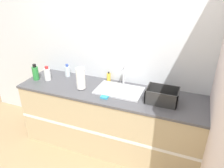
# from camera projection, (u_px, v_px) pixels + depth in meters

# --- Properties ---
(ground_plane) EXTENTS (12.00, 12.00, 0.00)m
(ground_plane) POSITION_uv_depth(u_px,v_px,m) (101.00, 160.00, 2.92)
(ground_plane) COLOR tan
(wall_back) EXTENTS (4.80, 0.06, 2.60)m
(wall_back) POSITION_uv_depth(u_px,v_px,m) (119.00, 52.00, 2.91)
(wall_back) COLOR silver
(wall_back) RESTS_ON ground_plane
(wall_right) EXTENTS (0.06, 2.65, 2.60)m
(wall_right) POSITION_uv_depth(u_px,v_px,m) (222.00, 76.00, 2.21)
(wall_right) COLOR silver
(wall_right) RESTS_ON ground_plane
(counter_cabinet) EXTENTS (2.42, 0.68, 0.89)m
(counter_cabinet) POSITION_uv_depth(u_px,v_px,m) (110.00, 119.00, 3.00)
(counter_cabinet) COLOR tan
(counter_cabinet) RESTS_ON ground_plane
(sink) EXTENTS (0.59, 0.38, 0.29)m
(sink) POSITION_uv_depth(u_px,v_px,m) (119.00, 90.00, 2.78)
(sink) COLOR silver
(sink) RESTS_ON counter_cabinet
(paper_towel_roll) EXTENTS (0.11, 0.11, 0.29)m
(paper_towel_roll) POSITION_uv_depth(u_px,v_px,m) (81.00, 79.00, 2.78)
(paper_towel_roll) COLOR #4C4C51
(paper_towel_roll) RESTS_ON counter_cabinet
(dish_rack) EXTENTS (0.36, 0.26, 0.17)m
(dish_rack) POSITION_uv_depth(u_px,v_px,m) (162.00, 97.00, 2.52)
(dish_rack) COLOR #2D2D2D
(dish_rack) RESTS_ON counter_cabinet
(bottle_green) EXTENTS (0.08, 0.08, 0.23)m
(bottle_green) POSITION_uv_depth(u_px,v_px,m) (35.00, 73.00, 3.06)
(bottle_green) COLOR #2D8C3D
(bottle_green) RESTS_ON counter_cabinet
(bottle_white_spray) EXTENTS (0.09, 0.09, 0.20)m
(bottle_white_spray) POSITION_uv_depth(u_px,v_px,m) (47.00, 74.00, 3.05)
(bottle_white_spray) COLOR white
(bottle_white_spray) RESTS_ON counter_cabinet
(bottle_clear) EXTENTS (0.08, 0.08, 0.18)m
(bottle_clear) POSITION_uv_depth(u_px,v_px,m) (67.00, 71.00, 3.17)
(bottle_clear) COLOR silver
(bottle_clear) RESTS_ON counter_cabinet
(soap_dispenser) EXTENTS (0.05, 0.05, 0.14)m
(soap_dispenser) POSITION_uv_depth(u_px,v_px,m) (109.00, 77.00, 3.02)
(soap_dispenser) COLOR gold
(soap_dispenser) RESTS_ON counter_cabinet
(sponge) EXTENTS (0.09, 0.06, 0.02)m
(sponge) POSITION_uv_depth(u_px,v_px,m) (104.00, 97.00, 2.62)
(sponge) COLOR #3399BF
(sponge) RESTS_ON counter_cabinet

